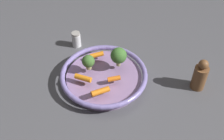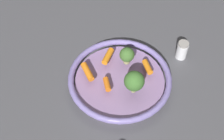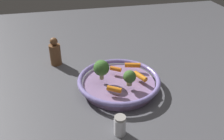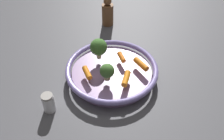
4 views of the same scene
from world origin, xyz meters
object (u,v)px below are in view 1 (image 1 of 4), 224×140
(baby_carrot_center, at_px, (83,78))
(broccoli_floret_mid, at_px, (119,56))
(baby_carrot_right, at_px, (97,55))
(pepper_mill, at_px, (200,76))
(baby_carrot_back, at_px, (100,91))
(serving_bowl, at_px, (104,77))
(baby_carrot_near_rim, at_px, (114,79))
(salt_shaker, at_px, (76,39))
(broccoli_floret_edge, at_px, (88,61))

(baby_carrot_center, bearing_deg, broccoli_floret_mid, 77.98)
(broccoli_floret_mid, bearing_deg, baby_carrot_right, -162.88)
(pepper_mill, bearing_deg, baby_carrot_back, -121.37)
(serving_bowl, bearing_deg, pepper_mill, 42.55)
(pepper_mill, bearing_deg, baby_carrot_right, -149.87)
(baby_carrot_near_rim, distance_m, salt_shaker, 0.28)
(salt_shaker, xyz_separation_m, pepper_mill, (0.46, 0.17, 0.02))
(baby_carrot_right, relative_size, broccoli_floret_mid, 0.67)
(baby_carrot_near_rim, bearing_deg, baby_carrot_back, -80.83)
(baby_carrot_back, height_order, broccoli_floret_edge, broccoli_floret_edge)
(baby_carrot_center, xyz_separation_m, broccoli_floret_edge, (-0.03, 0.05, 0.02))
(baby_carrot_back, bearing_deg, broccoli_floret_mid, 112.19)
(serving_bowl, distance_m, pepper_mill, 0.33)
(salt_shaker, bearing_deg, baby_carrot_near_rim, -11.05)
(baby_carrot_center, relative_size, salt_shaker, 0.90)
(baby_carrot_center, xyz_separation_m, baby_carrot_right, (-0.06, 0.11, -0.00))
(serving_bowl, height_order, baby_carrot_near_rim, baby_carrot_near_rim)
(baby_carrot_right, distance_m, broccoli_floret_edge, 0.07)
(baby_carrot_center, bearing_deg, baby_carrot_back, 1.99)
(baby_carrot_near_rim, bearing_deg, serving_bowl, 179.81)
(baby_carrot_near_rim, height_order, salt_shaker, same)
(serving_bowl, xyz_separation_m, baby_carrot_right, (-0.08, 0.04, 0.03))
(baby_carrot_near_rim, height_order, broccoli_floret_edge, broccoli_floret_edge)
(baby_carrot_center, distance_m, broccoli_floret_mid, 0.14)
(baby_carrot_center, relative_size, broccoli_floret_edge, 1.02)
(serving_bowl, height_order, baby_carrot_back, baby_carrot_back)
(pepper_mill, bearing_deg, baby_carrot_near_rim, -130.59)
(serving_bowl, distance_m, baby_carrot_right, 0.09)
(baby_carrot_right, height_order, broccoli_floret_edge, broccoli_floret_edge)
(baby_carrot_center, relative_size, baby_carrot_right, 1.17)
(broccoli_floret_edge, height_order, salt_shaker, broccoli_floret_edge)
(broccoli_floret_edge, xyz_separation_m, salt_shaker, (-0.17, 0.08, -0.05))
(serving_bowl, bearing_deg, baby_carrot_center, -105.79)
(serving_bowl, height_order, broccoli_floret_edge, broccoli_floret_edge)
(baby_carrot_center, xyz_separation_m, baby_carrot_near_rim, (0.07, 0.07, -0.00))
(baby_carrot_right, bearing_deg, broccoli_floret_mid, 17.12)
(baby_carrot_back, bearing_deg, baby_carrot_near_rim, 99.17)
(baby_carrot_right, relative_size, broccoli_floret_edge, 0.88)
(broccoli_floret_mid, bearing_deg, serving_bowl, -97.44)
(baby_carrot_right, bearing_deg, pepper_mill, 30.13)
(serving_bowl, distance_m, salt_shaker, 0.23)
(serving_bowl, relative_size, baby_carrot_near_rim, 7.12)
(broccoli_floret_edge, bearing_deg, pepper_mill, 39.99)
(baby_carrot_back, distance_m, salt_shaker, 0.31)
(broccoli_floret_mid, relative_size, pepper_mill, 0.59)
(broccoli_floret_mid, height_order, broccoli_floret_edge, broccoli_floret_mid)
(baby_carrot_back, xyz_separation_m, salt_shaker, (-0.28, 0.12, -0.02))
(broccoli_floret_mid, bearing_deg, baby_carrot_near_rim, -55.54)
(serving_bowl, bearing_deg, baby_carrot_near_rim, -0.19)
(baby_carrot_near_rim, xyz_separation_m, pepper_mill, (0.19, 0.22, 0.00))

